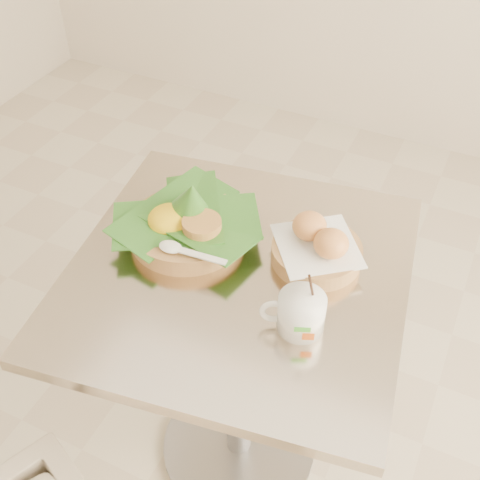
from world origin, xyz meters
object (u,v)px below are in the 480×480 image
at_px(cafe_table, 238,335).
at_px(rice_basket, 186,222).
at_px(bread_basket, 317,247).
at_px(coffee_mug, 300,312).

relative_size(cafe_table, rice_basket, 2.49).
bearing_deg(rice_basket, bread_basket, 10.81).
bearing_deg(cafe_table, bread_basket, 35.98).
bearing_deg(coffee_mug, bread_basket, 100.02).
bearing_deg(rice_basket, cafe_table, -17.10).
height_order(cafe_table, bread_basket, bread_basket).
distance_m(rice_basket, coffee_mug, 0.34).
xyz_separation_m(rice_basket, coffee_mug, (0.32, -0.13, -0.00)).
height_order(bread_basket, coffee_mug, coffee_mug).
relative_size(rice_basket, bread_basket, 1.39).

